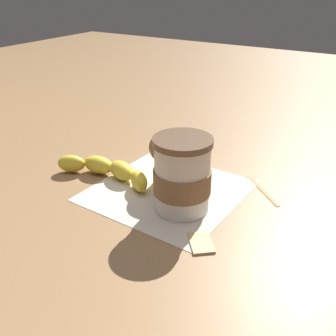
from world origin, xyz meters
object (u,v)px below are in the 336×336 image
(muffin, at_px, (171,154))
(banana, at_px, (108,169))
(sugar_packet, at_px, (201,242))
(coffee_cup, at_px, (182,176))

(muffin, relative_size, banana, 0.48)
(sugar_packet, bearing_deg, coffee_cup, -43.79)
(coffee_cup, relative_size, muffin, 1.22)
(muffin, relative_size, sugar_packet, 2.04)
(coffee_cup, bearing_deg, sugar_packet, 136.21)
(banana, bearing_deg, coffee_cup, 173.66)
(coffee_cup, bearing_deg, banana, -6.34)
(coffee_cup, xyz_separation_m, sugar_packet, (-0.07, 0.07, -0.06))
(coffee_cup, relative_size, sugar_packet, 2.49)
(coffee_cup, distance_m, sugar_packet, 0.11)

